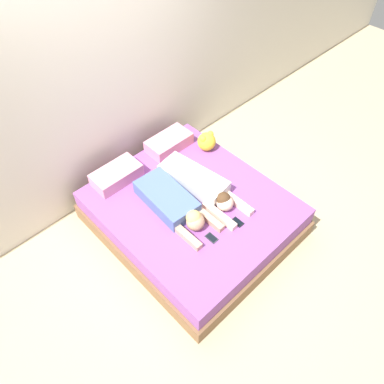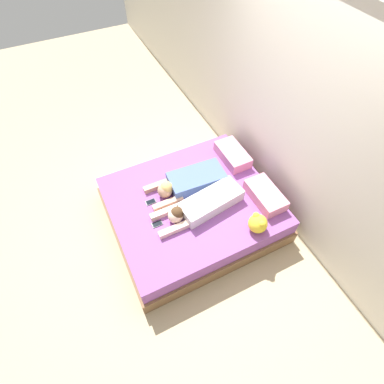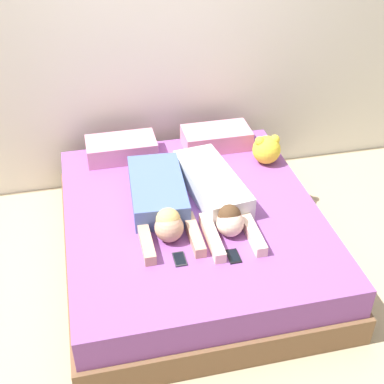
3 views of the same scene
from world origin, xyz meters
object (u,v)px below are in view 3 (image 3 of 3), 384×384
at_px(pillow_head_right, 216,138).
at_px(cell_phone_right, 233,256).
at_px(person_left, 160,199).
at_px(plush_toy, 267,149).
at_px(person_right, 216,193).
at_px(pillow_head_left, 121,148).
at_px(bed, 192,235).
at_px(cell_phone_left, 180,259).

relative_size(pillow_head_right, cell_phone_right, 4.28).
relative_size(pillow_head_right, person_left, 0.53).
bearing_deg(cell_phone_right, plush_toy, 60.90).
bearing_deg(person_right, cell_phone_right, -94.00).
relative_size(pillow_head_right, person_right, 0.47).
bearing_deg(cell_phone_right, pillow_head_left, 111.71).
distance_m(bed, person_right, 0.35).
xyz_separation_m(pillow_head_left, cell_phone_right, (0.52, -1.32, -0.07)).
bearing_deg(pillow_head_left, bed, -64.36).
relative_size(person_right, cell_phone_left, 9.02).
bearing_deg(cell_phone_right, person_left, 121.21).
xyz_separation_m(person_left, cell_phone_right, (0.35, -0.57, -0.08)).
distance_m(person_left, person_right, 0.39).
distance_m(person_right, cell_phone_right, 0.57).
distance_m(pillow_head_right, plush_toy, 0.45).
xyz_separation_m(person_left, plush_toy, (0.90, 0.42, 0.03)).
distance_m(pillow_head_left, cell_phone_right, 1.42).
bearing_deg(plush_toy, bed, -145.55).
bearing_deg(bed, plush_toy, 34.45).
xyz_separation_m(pillow_head_right, person_right, (-0.20, -0.75, 0.01)).
xyz_separation_m(pillow_head_right, plush_toy, (0.31, -0.32, 0.04)).
relative_size(bed, person_right, 1.78).
height_order(bed, person_right, person_right).
xyz_separation_m(pillow_head_left, person_right, (0.56, -0.75, 0.01)).
xyz_separation_m(pillow_head_right, cell_phone_right, (-0.24, -1.32, -0.07)).
bearing_deg(bed, person_right, 14.17).
bearing_deg(pillow_head_right, cell_phone_right, -100.45).
height_order(pillow_head_left, pillow_head_right, same).
xyz_separation_m(person_left, cell_phone_left, (0.02, -0.53, -0.08)).
distance_m(bed, plush_toy, 0.90).
relative_size(bed, cell_phone_left, 16.05).
height_order(bed, person_left, person_left).
height_order(person_right, plush_toy, plush_toy).
xyz_separation_m(pillow_head_left, pillow_head_right, (0.77, 0.00, 0.00)).
bearing_deg(cell_phone_left, cell_phone_right, -8.36).
height_order(cell_phone_right, plush_toy, plush_toy).
xyz_separation_m(cell_phone_left, plush_toy, (0.88, 0.94, 0.11)).
distance_m(bed, pillow_head_left, 0.93).
bearing_deg(cell_phone_right, bed, 105.21).
bearing_deg(pillow_head_left, plush_toy, -16.69).
height_order(pillow_head_left, plush_toy, plush_toy).
bearing_deg(pillow_head_right, bed, -115.64).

